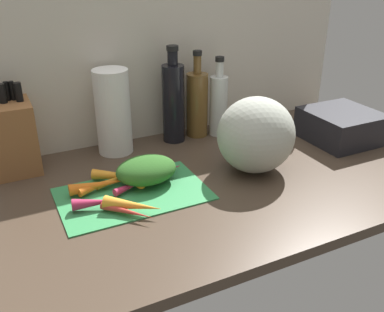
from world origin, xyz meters
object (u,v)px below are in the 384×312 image
Objects in this scene: carrot_4 at (116,179)px; knife_block at (13,136)px; cutting_board at (134,194)px; dish_rack at (341,126)px; carrot_7 at (96,203)px; bottle_1 at (197,103)px; carrot_2 at (99,185)px; winter_squash at (256,135)px; carrot_8 at (133,205)px; bottle_0 at (173,102)px; carrot_3 at (149,174)px; carrot_1 at (141,168)px; carrot_0 at (98,186)px; carrot_11 at (123,176)px; bottle_2 at (218,104)px; paper_towel_roll at (113,112)px; carrot_5 at (162,172)px; carrot_6 at (153,166)px; carrot_9 at (133,185)px; carrot_10 at (127,212)px.

carrot_4 is 34.14cm from knife_block.
dish_rack is at bearing 3.45° from cutting_board.
carrot_7 is 58.02cm from bottle_1.
winter_squash is at bearing -8.57° from carrot_2.
carrot_8 is 0.45× the size of bottle_0.
carrot_3 is 0.56× the size of dish_rack.
winter_squash reaches higher than carrot_7.
carrot_1 is at bearing -135.46° from bottle_0.
carrot_7 reaches higher than carrot_0.
carrot_3 and carrot_11 have the same top height.
bottle_2 reaches higher than carrot_11.
paper_towel_roll is 30.68cm from bottle_1.
carrot_2 is 1.09× the size of carrot_8.
winter_squash is at bearing -171.36° from dish_rack.
carrot_2 is 0.61× the size of knife_block.
carrot_8 is 82.29cm from dish_rack.
carrot_6 is at bearing 100.89° from carrot_5.
carrot_2 reaches higher than carrot_0.
carrot_11 is at bearing 92.68° from cutting_board.
bottle_1 reaches higher than carrot_5.
winter_squash is at bearing -97.85° from bottle_2.
carrot_3 reaches higher than carrot_1.
carrot_1 and carrot_9 have the same top height.
carrot_6 is at bearing -128.35° from bottle_0.
carrot_6 is 0.50× the size of bottle_0.
carrot_2 is at bearing 144.66° from cutting_board.
dish_rack is at bearing -0.84° from carrot_3.
cutting_board is at bearing -36.89° from carrot_0.
carrot_9 is 39.29cm from bottle_0.
carrot_8 is 2.15cm from carrot_10.
winter_squash is (27.12, -6.87, 9.12)cm from carrot_5.
bottle_0 is (33.29, 24.57, 11.68)cm from carrot_2.
carrot_6 is (9.91, 10.39, 1.65)cm from cutting_board.
knife_block is (-18.32, 24.82, 8.50)cm from carrot_2.
carrot_9 is at bearing -21.03° from carrot_2.
carrot_2 is 8.99cm from carrot_9.
carrot_2 is 0.99× the size of carrot_6.
bottle_1 is at bearing 45.67° from carrot_10.
dish_rack reaches higher than carrot_0.
bottle_1 reaches higher than carrot_6.
carrot_8 is (-0.82, -16.45, 0.76)cm from carrot_4.
bottle_1 is at bearing 95.34° from winter_squash.
winter_squash reaches higher than carrot_8.
carrot_6 is 24.93cm from carrot_7.
carrot_11 reaches higher than carrot_1.
bottle_0 is at bearing 111.62° from winter_squash.
paper_towel_roll is at bearing 73.33° from carrot_4.
carrot_1 is 22.70cm from carrot_7.
knife_block is at bearing 136.23° from carrot_4.
dish_rack reaches higher than carrot_8.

